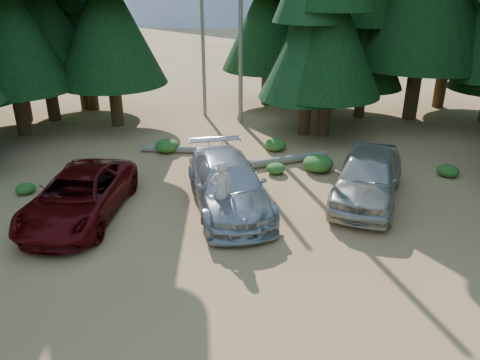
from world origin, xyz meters
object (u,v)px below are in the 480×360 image
at_px(silver_minivan_right, 368,176).
at_px(log_right, 270,162).
at_px(log_left, 232,162).
at_px(silver_minivan_center, 229,185).
at_px(red_pickup, 79,196).
at_px(log_mid, 182,150).
at_px(frisbee_player, 221,191).

bearing_deg(silver_minivan_right, log_right, 156.91).
distance_m(silver_minivan_right, log_left, 6.11).
height_order(silver_minivan_center, log_left, silver_minivan_center).
xyz_separation_m(red_pickup, log_mid, (3.11, 6.08, -0.64)).
xyz_separation_m(red_pickup, log_left, (5.39, 4.46, -0.66)).
xyz_separation_m(frisbee_player, log_mid, (-1.69, 7.10, -1.18)).
bearing_deg(red_pickup, frisbee_player, -3.61).
bearing_deg(frisbee_player, log_right, -116.69).
distance_m(frisbee_player, log_left, 5.63).
xyz_separation_m(log_mid, log_right, (3.89, -1.89, 0.02)).
height_order(red_pickup, log_right, red_pickup).
distance_m(silver_minivan_center, silver_minivan_right, 5.09).
relative_size(red_pickup, log_right, 1.03).
bearing_deg(log_left, silver_minivan_center, -84.39).
distance_m(silver_minivan_right, log_mid, 8.89).
xyz_separation_m(silver_minivan_center, silver_minivan_right, (5.08, 0.28, 0.07)).
bearing_deg(log_mid, red_pickup, -108.41).
relative_size(frisbee_player, log_mid, 0.52).
xyz_separation_m(red_pickup, log_right, (7.01, 4.19, -0.62)).
distance_m(frisbee_player, log_mid, 7.39).
bearing_deg(silver_minivan_right, log_left, 166.57).
relative_size(silver_minivan_right, log_left, 1.46).
height_order(log_mid, log_right, log_right).
xyz_separation_m(silver_minivan_center, log_left, (0.30, 4.00, -0.73)).
height_order(red_pickup, silver_minivan_right, silver_minivan_right).
distance_m(log_mid, log_right, 4.33).
relative_size(silver_minivan_center, log_right, 1.08).
bearing_deg(silver_minivan_center, log_left, 76.93).
xyz_separation_m(silver_minivan_right, log_right, (-3.16, 3.46, -0.76)).
relative_size(frisbee_player, log_right, 0.36).
distance_m(silver_minivan_right, frisbee_player, 5.66).
distance_m(silver_minivan_center, log_left, 4.08).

